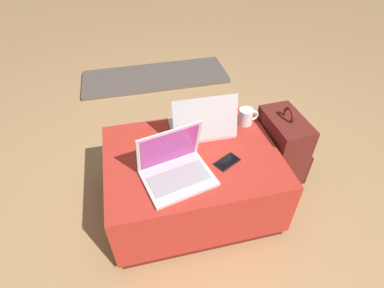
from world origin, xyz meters
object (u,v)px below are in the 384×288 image
Objects in this scene: laptop_near at (175,168)px; laptop_far at (202,125)px; coffee_mug at (246,116)px; backpack at (281,151)px; cell_phone at (227,162)px.

laptop_far is at bearing 40.98° from laptop_near.
coffee_mug is at bearing -174.49° from laptop_far.
laptop_far is 0.54m from backpack.
coffee_mug is at bearing -64.02° from cell_phone.
coffee_mug is at bearing 58.25° from backpack.
laptop_far reaches higher than coffee_mug.
laptop_far is 0.27m from coffee_mug.
laptop_near is 0.58m from coffee_mug.
laptop_near is 1.04× the size of laptop_far.
cell_phone is (0.06, -0.27, -0.05)m from laptop_far.
laptop_far reaches higher than backpack.
backpack is at bearing -95.57° from cell_phone.
cell_phone is at bearing 103.72° from laptop_far.
laptop_near reaches higher than coffee_mug.
laptop_far is at bearing -175.58° from coffee_mug.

